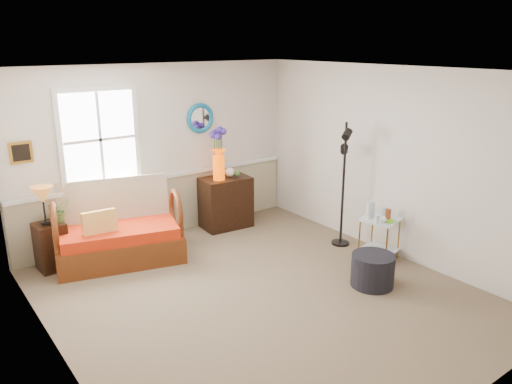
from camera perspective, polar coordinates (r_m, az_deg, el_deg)
floor at (r=6.06m, az=0.47°, el=-11.69°), size 4.50×5.00×0.01m
ceiling at (r=5.33m, az=0.54°, el=13.65°), size 4.50×5.00×0.01m
walls at (r=5.56m, az=0.50°, el=0.15°), size 4.51×5.01×2.60m
wainscot at (r=7.84m, az=-10.52°, el=-1.60°), size 4.46×0.02×0.90m
chair_rail at (r=7.70m, az=-10.68°, el=1.70°), size 4.46×0.04×0.06m
window at (r=7.22m, az=-17.41°, el=5.74°), size 1.14×0.06×1.44m
picture at (r=6.98m, az=-25.29°, el=4.10°), size 0.28×0.03×0.28m
mirror at (r=7.86m, az=-6.43°, el=8.38°), size 0.47×0.07×0.47m
loveseat at (r=7.01m, az=-15.46°, el=-3.46°), size 1.83×1.33×1.07m
throw_pillow at (r=6.83m, az=-17.37°, el=-3.86°), size 0.44×0.14×0.44m
lamp_stand at (r=7.11m, az=-22.36°, el=-5.76°), size 0.38×0.38×0.64m
table_lamp at (r=6.90m, az=-23.10°, el=-1.45°), size 0.29×0.29×0.51m
potted_plant at (r=6.99m, az=-21.64°, el=-2.15°), size 0.37×0.39×0.25m
cabinet at (r=8.03m, az=-3.47°, el=-1.19°), size 0.81×0.56×0.82m
flower_vase at (r=7.71m, az=-4.31°, el=4.30°), size 0.25×0.25×0.80m
side_table at (r=7.06m, az=13.88°, el=-5.25°), size 0.57×0.57×0.59m
tabletop_items at (r=6.91m, az=14.02°, el=-2.09°), size 0.44×0.44×0.23m
floor_lamp at (r=7.28m, az=9.94°, el=0.78°), size 0.33×0.33×1.82m
ottoman at (r=6.36m, az=13.19°, el=-8.70°), size 0.54×0.54×0.41m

